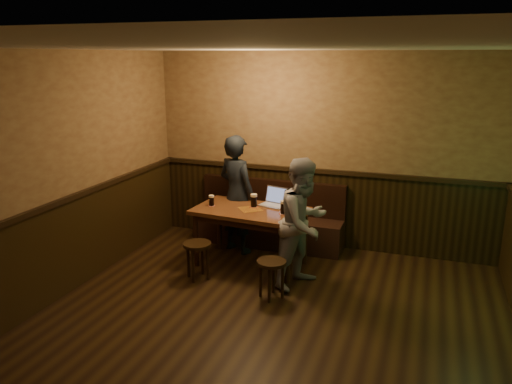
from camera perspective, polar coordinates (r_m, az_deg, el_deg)
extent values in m
cube|color=black|center=(5.02, -0.70, -17.81)|extent=(5.00, 6.00, 0.02)
cube|color=beige|center=(4.20, -0.83, 16.38)|extent=(5.00, 6.00, 0.02)
cube|color=olive|center=(7.23, 7.55, 4.57)|extent=(5.00, 0.02, 2.80)
cube|color=olive|center=(5.75, -24.95, 0.47)|extent=(0.02, 6.00, 2.80)
cube|color=black|center=(7.40, 7.27, -1.94)|extent=(4.98, 0.04, 1.10)
cube|color=black|center=(5.98, -23.82, -7.45)|extent=(0.04, 5.98, 1.10)
cube|color=black|center=(7.22, 7.37, 2.39)|extent=(4.98, 0.06, 0.06)
cube|color=black|center=(5.78, -24.22, -2.17)|extent=(0.06, 5.98, 0.06)
cube|color=black|center=(7.43, 1.42, -4.40)|extent=(2.20, 0.50, 0.45)
cube|color=black|center=(7.47, 1.92, -0.47)|extent=(2.20, 0.10, 0.50)
cube|color=#502E17|center=(6.57, -0.64, -2.18)|extent=(1.52, 0.95, 0.05)
cube|color=black|center=(6.59, -0.64, -2.83)|extent=(1.39, 0.81, 0.08)
cube|color=maroon|center=(6.56, -0.65, -1.95)|extent=(0.38, 0.38, 0.00)
cylinder|color=black|center=(6.70, -6.89, -5.47)|extent=(0.07, 0.07, 0.73)
cylinder|color=black|center=(7.25, -4.20, -3.77)|extent=(0.07, 0.07, 0.73)
cylinder|color=black|center=(6.18, 3.57, -7.23)|extent=(0.07, 0.07, 0.73)
cylinder|color=black|center=(6.77, 5.56, -5.22)|extent=(0.07, 0.07, 0.73)
cylinder|color=black|center=(6.30, -6.74, -5.98)|extent=(0.35, 0.35, 0.04)
cylinder|color=black|center=(6.33, -5.56, -8.06)|extent=(0.04, 0.04, 0.46)
cylinder|color=black|center=(6.49, -6.15, -7.45)|extent=(0.04, 0.04, 0.46)
cylinder|color=black|center=(6.44, -7.76, -7.71)|extent=(0.04, 0.04, 0.46)
cylinder|color=black|center=(6.27, -7.21, -8.34)|extent=(0.04, 0.04, 0.46)
cylinder|color=black|center=(5.78, 1.79, -8.04)|extent=(0.38, 0.38, 0.04)
cylinder|color=black|center=(5.85, 3.05, -10.13)|extent=(0.04, 0.04, 0.44)
cylinder|color=black|center=(5.98, 2.01, -9.50)|extent=(0.04, 0.04, 0.44)
cylinder|color=black|center=(5.89, 0.51, -9.91)|extent=(0.04, 0.04, 0.44)
cylinder|color=black|center=(5.75, 1.53, -10.56)|extent=(0.04, 0.04, 0.44)
cylinder|color=maroon|center=(6.73, -5.09, -1.56)|extent=(0.10, 0.10, 0.00)
cylinder|color=silver|center=(6.73, -5.10, -1.53)|extent=(0.08, 0.08, 0.00)
cylinder|color=black|center=(6.71, -5.11, -1.05)|extent=(0.07, 0.07, 0.11)
cylinder|color=beige|center=(6.69, -5.12, -0.46)|extent=(0.07, 0.07, 0.03)
cylinder|color=maroon|center=(6.65, -0.25, -1.70)|extent=(0.12, 0.12, 0.00)
cylinder|color=silver|center=(6.65, -0.25, -1.67)|extent=(0.10, 0.10, 0.00)
cylinder|color=black|center=(6.63, -0.25, -1.08)|extent=(0.08, 0.08, 0.14)
cylinder|color=beige|center=(6.61, -0.25, -0.36)|extent=(0.09, 0.09, 0.03)
cylinder|color=maroon|center=(6.38, 3.17, -2.49)|extent=(0.11, 0.11, 0.00)
cylinder|color=silver|center=(6.38, 3.17, -2.46)|extent=(0.10, 0.10, 0.00)
cylinder|color=black|center=(6.35, 3.18, -1.86)|extent=(0.08, 0.08, 0.14)
cylinder|color=beige|center=(6.33, 3.19, -1.13)|extent=(0.09, 0.09, 0.03)
cube|color=silver|center=(6.69, 1.89, -1.55)|extent=(0.39, 0.31, 0.02)
cube|color=#B2B2B7|center=(6.69, 1.89, -1.47)|extent=(0.34, 0.26, 0.00)
cube|color=silver|center=(6.75, 2.43, -0.33)|extent=(0.35, 0.15, 0.22)
cube|color=#55689F|center=(6.74, 2.38, -0.35)|extent=(0.31, 0.13, 0.19)
cube|color=silver|center=(6.20, 4.32, -3.04)|extent=(0.24, 0.18, 0.00)
imported|color=black|center=(7.03, -2.21, -0.25)|extent=(0.72, 0.61, 1.69)
imported|color=#98989D|center=(6.01, 5.47, -3.54)|extent=(0.87, 0.95, 1.59)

